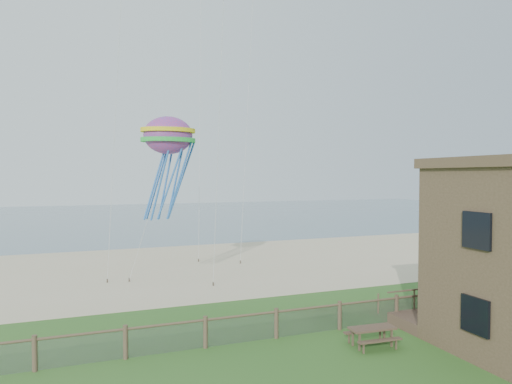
# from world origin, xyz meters

# --- Properties ---
(sand_beach) EXTENTS (72.00, 20.00, 0.02)m
(sand_beach) POSITION_xyz_m (0.00, 22.00, 0.00)
(sand_beach) COLOR #C4B48E
(sand_beach) RESTS_ON ground
(ocean) EXTENTS (160.00, 68.00, 0.02)m
(ocean) POSITION_xyz_m (0.00, 66.00, 0.00)
(ocean) COLOR slate
(ocean) RESTS_ON ground
(chainlink_fence) EXTENTS (36.20, 0.20, 1.25)m
(chainlink_fence) POSITION_xyz_m (0.00, 6.00, 0.55)
(chainlink_fence) COLOR brown
(chainlink_fence) RESTS_ON ground
(picnic_table) EXTENTS (1.91, 1.49, 0.77)m
(picnic_table) POSITION_xyz_m (3.18, 3.85, 0.39)
(picnic_table) COLOR brown
(picnic_table) RESTS_ON ground
(octopus_kite) EXTENTS (3.30, 2.41, 6.55)m
(octopus_kite) POSITION_xyz_m (-2.73, 15.53, 7.38)
(octopus_kite) COLOR #F8274A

